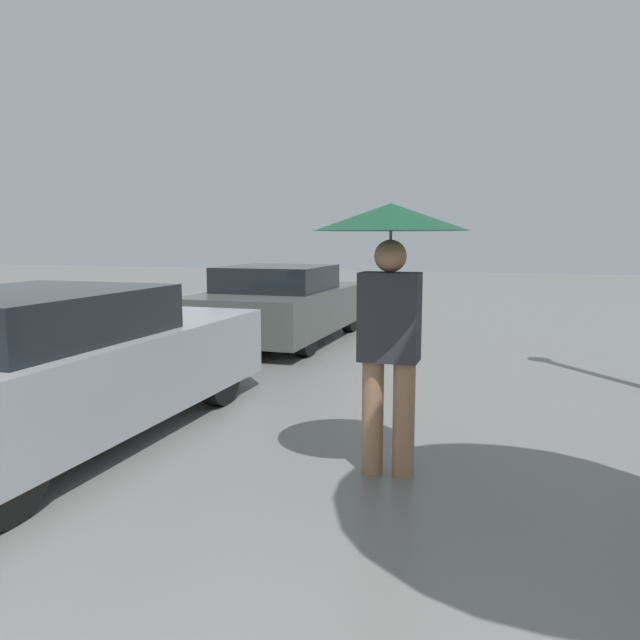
{
  "coord_description": "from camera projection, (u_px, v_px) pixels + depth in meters",
  "views": [
    {
      "loc": [
        0.47,
        -0.65,
        1.69
      ],
      "look_at": [
        -0.88,
        3.58,
        1.1
      ],
      "focal_mm": 35.0,
      "sensor_mm": 36.0,
      "label": 1
    }
  ],
  "objects": [
    {
      "name": "parked_car_nearest",
      "position": [
        48.0,
        368.0,
        5.14
      ],
      "size": [
        1.85,
        4.53,
        1.27
      ],
      "color": "#9EA3A8",
      "rests_on": "ground_plane"
    },
    {
      "name": "parked_car_farthest",
      "position": [
        281.0,
        304.0,
        10.18
      ],
      "size": [
        1.85,
        3.94,
        1.23
      ],
      "color": "#4C514C",
      "rests_on": "ground_plane"
    },
    {
      "name": "pedestrian",
      "position": [
        390.0,
        264.0,
        4.27
      ],
      "size": [
        1.06,
        1.06,
        1.92
      ],
      "color": "#9E7051",
      "rests_on": "ground_plane"
    }
  ]
}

